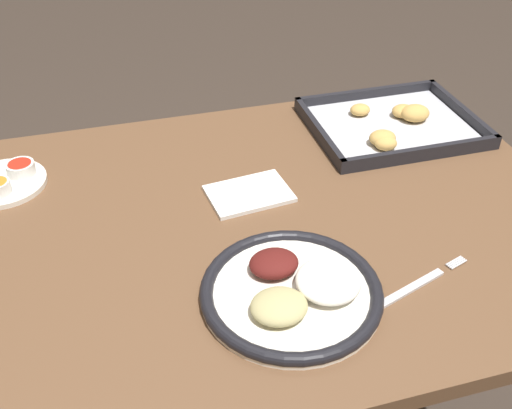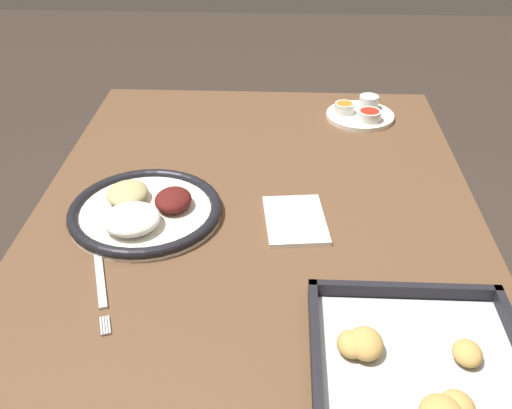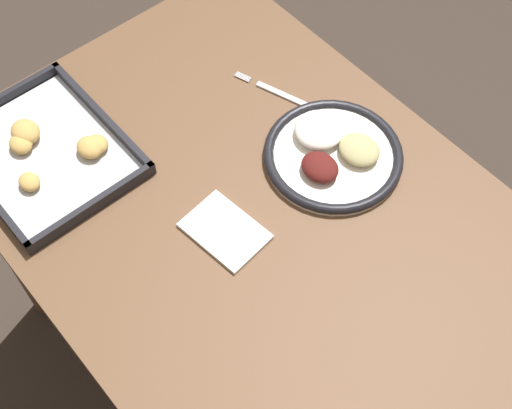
{
  "view_description": "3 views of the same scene",
  "coord_description": "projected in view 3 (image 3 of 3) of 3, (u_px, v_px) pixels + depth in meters",
  "views": [
    {
      "loc": [
        -0.22,
        -0.78,
        1.39
      ],
      "look_at": [
        0.0,
        0.0,
        0.79
      ],
      "focal_mm": 42.0,
      "sensor_mm": 36.0,
      "label": 1
    },
    {
      "loc": [
        0.85,
        0.04,
        1.35
      ],
      "look_at": [
        0.0,
        0.0,
        0.79
      ],
      "focal_mm": 42.0,
      "sensor_mm": 36.0,
      "label": 2
    },
    {
      "loc": [
        -0.52,
        0.45,
        1.86
      ],
      "look_at": [
        0.0,
        0.0,
        0.79
      ],
      "focal_mm": 50.0,
      "sensor_mm": 36.0,
      "label": 3
    }
  ],
  "objects": [
    {
      "name": "ground_plane",
      "position": [
        256.0,
        360.0,
        1.94
      ],
      "size": [
        8.0,
        8.0,
        0.0
      ],
      "primitive_type": "plane",
      "color": "#382D26"
    },
    {
      "name": "dining_table",
      "position": [
        256.0,
        246.0,
        1.4
      ],
      "size": [
        1.13,
        0.79,
        0.76
      ],
      "color": "brown",
      "rests_on": "ground_plane"
    },
    {
      "name": "dinner_plate",
      "position": [
        332.0,
        152.0,
        1.36
      ],
      "size": [
        0.27,
        0.27,
        0.05
      ],
      "color": "white",
      "rests_on": "dining_table"
    },
    {
      "name": "fork",
      "position": [
        281.0,
        94.0,
        1.45
      ],
      "size": [
        0.19,
        0.07,
        0.0
      ],
      "rotation": [
        0.0,
        0.0,
        0.32
      ],
      "color": "silver",
      "rests_on": "dining_table"
    },
    {
      "name": "baking_tray",
      "position": [
        46.0,
        151.0,
        1.36
      ],
      "size": [
        0.34,
        0.27,
        0.04
      ],
      "color": "black",
      "rests_on": "dining_table"
    },
    {
      "name": "napkin",
      "position": [
        225.0,
        231.0,
        1.27
      ],
      "size": [
        0.16,
        0.12,
        0.01
      ],
      "color": "white",
      "rests_on": "dining_table"
    }
  ]
}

